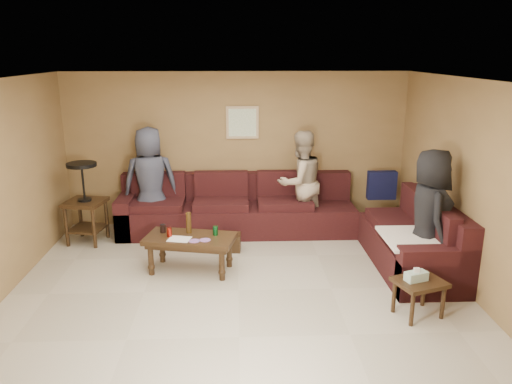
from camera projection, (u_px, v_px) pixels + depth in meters
room at (237, 156)px, 5.60m from camera, size 5.60×5.50×2.50m
sectional_sofa at (292, 223)px, 7.46m from camera, size 4.65×2.90×0.97m
coffee_table at (190, 242)px, 6.50m from camera, size 1.25×0.80×0.76m
end_table_left at (85, 201)px, 7.43m from camera, size 0.63×0.63×1.23m
side_table_right at (419, 285)px, 5.39m from camera, size 0.61×0.55×0.56m
waste_bin at (233, 242)px, 7.22m from camera, size 0.23×0.23×0.26m
wall_art at (242, 123)px, 7.98m from camera, size 0.52×0.04×0.52m
person_left at (151, 181)px, 7.74m from camera, size 0.90×0.66×1.70m
person_middle at (300, 183)px, 7.80m from camera, size 0.99×0.91×1.63m
person_right at (429, 216)px, 6.17m from camera, size 0.60×0.86×1.67m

